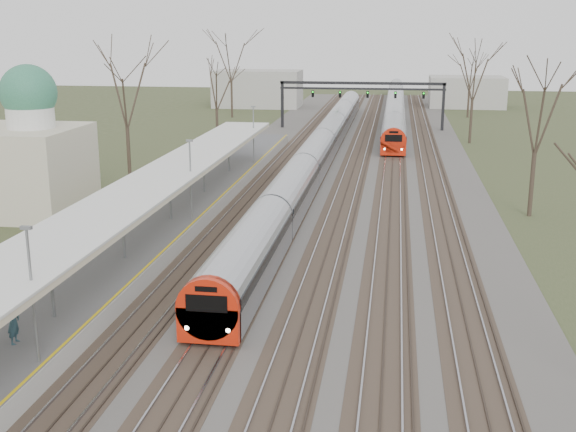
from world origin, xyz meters
TOP-DOWN VIEW (x-y plane):
  - track_bed at (0.26, 55.00)m, footprint 24.00×160.00m
  - platform at (-9.05, 37.50)m, footprint 3.50×69.00m
  - canopy at (-9.05, 32.99)m, footprint 4.10×50.00m
  - dome_building at (-21.71, 38.00)m, footprint 10.00×8.00m
  - signal_gantry at (0.29, 84.99)m, footprint 21.00×0.59m
  - tree_west_far at (-17.00, 48.00)m, footprint 5.50×5.50m
  - tree_east_far at (14.00, 42.00)m, footprint 5.00×5.00m
  - train_near at (-2.50, 62.75)m, footprint 2.62×90.21m
  - train_far at (4.50, 101.30)m, footprint 2.62×75.21m
  - passenger at (-9.32, 15.35)m, footprint 0.48×0.68m

SIDE VIEW (x-z plane):
  - track_bed at x=0.26m, z-range -0.05..0.17m
  - platform at x=-9.05m, z-range 0.00..1.00m
  - train_near at x=-2.50m, z-range -0.05..3.00m
  - train_far at x=4.50m, z-range -0.05..3.00m
  - passenger at x=-9.32m, z-range 1.00..2.76m
  - dome_building at x=-21.71m, z-range -1.43..8.87m
  - canopy at x=-9.05m, z-range 2.37..5.48m
  - signal_gantry at x=0.29m, z-range 1.87..7.95m
  - tree_east_far at x=14.00m, z-range 2.14..12.44m
  - tree_west_far at x=-17.00m, z-range 2.35..13.68m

